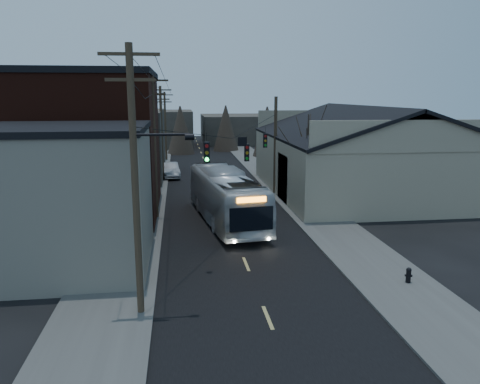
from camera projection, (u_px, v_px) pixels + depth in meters
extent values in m
plane|color=black|center=(278.00, 344.00, 16.57)|extent=(160.00, 160.00, 0.00)
cube|color=black|center=(214.00, 185.00, 45.68)|extent=(9.00, 110.00, 0.02)
cube|color=#474744|center=(147.00, 186.00, 44.85)|extent=(4.00, 110.00, 0.12)
cube|color=#474744|center=(279.00, 183.00, 46.50)|extent=(4.00, 110.00, 0.12)
cube|color=slate|center=(66.00, 200.00, 23.44)|extent=(8.00, 8.00, 7.00)
cube|color=black|center=(85.00, 146.00, 33.68)|extent=(10.00, 12.00, 10.00)
cube|color=#342F29|center=(120.00, 144.00, 49.58)|extent=(9.00, 14.00, 7.00)
cube|color=gray|center=(362.00, 164.00, 41.97)|extent=(16.00, 20.00, 5.00)
cube|color=black|center=(321.00, 122.00, 40.69)|extent=(8.16, 20.60, 2.86)
cube|color=black|center=(407.00, 121.00, 41.70)|extent=(8.16, 20.60, 2.86)
cube|color=#342F29|center=(162.00, 129.00, 78.27)|extent=(10.00, 12.00, 6.00)
cube|color=#342F29|center=(236.00, 129.00, 84.88)|extent=(12.00, 14.00, 5.00)
cone|color=black|center=(307.00, 161.00, 36.07)|extent=(0.40, 0.40, 7.20)
cylinder|color=#382B1E|center=(135.00, 186.00, 17.77)|extent=(0.28, 0.28, 10.50)
cube|color=#382B1E|center=(129.00, 54.00, 16.78)|extent=(2.20, 0.12, 0.12)
cylinder|color=#382B1E|center=(154.00, 148.00, 32.38)|extent=(0.28, 0.28, 10.00)
cube|color=#382B1E|center=(152.00, 80.00, 31.44)|extent=(2.20, 0.12, 0.12)
cylinder|color=#382B1E|center=(162.00, 134.00, 46.99)|extent=(0.28, 0.28, 9.50)
cube|color=#382B1E|center=(160.00, 90.00, 46.09)|extent=(2.20, 0.12, 0.12)
cylinder|color=#382B1E|center=(165.00, 127.00, 61.59)|extent=(0.28, 0.28, 9.00)
cube|color=#382B1E|center=(164.00, 95.00, 60.75)|extent=(2.20, 0.12, 0.12)
cylinder|color=#382B1E|center=(275.00, 146.00, 40.60)|extent=(0.28, 0.28, 8.50)
cube|color=black|center=(207.00, 152.00, 22.38)|extent=(0.28, 0.20, 1.00)
cube|color=black|center=(247.00, 153.00, 27.20)|extent=(0.28, 0.20, 1.00)
cube|color=black|center=(265.00, 141.00, 33.28)|extent=(0.28, 0.20, 1.00)
imported|color=#B5BCC2|center=(226.00, 197.00, 32.15)|extent=(4.58, 12.88, 3.51)
imported|color=#989BA0|center=(170.00, 170.00, 49.61)|extent=(2.25, 4.93, 1.57)
cylinder|color=black|center=(408.00, 276.00, 21.65)|extent=(0.23, 0.23, 0.57)
sphere|color=black|center=(409.00, 270.00, 21.59)|extent=(0.25, 0.25, 0.25)
cylinder|color=black|center=(408.00, 276.00, 21.64)|extent=(0.35, 0.23, 0.11)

